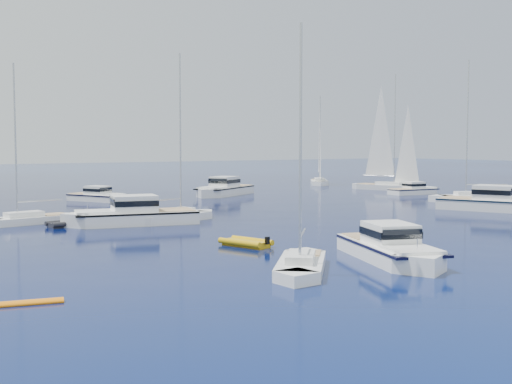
# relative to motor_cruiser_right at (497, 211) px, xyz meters

# --- Properties ---
(motor_cruiser_right) EXTENTS (7.76, 12.34, 3.11)m
(motor_cruiser_right) POSITION_rel_motor_cruiser_right_xyz_m (0.00, 0.00, 0.00)
(motor_cruiser_right) COLOR silver
(motor_cruiser_right) RESTS_ON ground
(motor_cruiser_left) EXTENTS (6.44, 10.34, 2.60)m
(motor_cruiser_left) POSITION_rel_motor_cruiser_right_xyz_m (-27.74, -13.09, 0.00)
(motor_cruiser_left) COLOR white
(motor_cruiser_left) RESTS_ON ground
(motor_cruiser_centre) EXTENTS (11.76, 6.04, 2.96)m
(motor_cruiser_centre) POSITION_rel_motor_cruiser_right_xyz_m (-32.98, 9.65, 0.00)
(motor_cruiser_centre) COLOR white
(motor_cruiser_centre) RESTS_ON ground
(motor_cruiser_far_r) EXTENTS (8.05, 3.29, 2.05)m
(motor_cruiser_far_r) POSITION_rel_motor_cruiser_right_xyz_m (9.62, 18.82, 0.00)
(motor_cruiser_far_r) COLOR white
(motor_cruiser_far_r) RESTS_ON ground
(motor_cruiser_distant) EXTENTS (11.64, 8.78, 3.00)m
(motor_cruiser_distant) POSITION_rel_motor_cruiser_right_xyz_m (-11.61, 30.86, 0.00)
(motor_cruiser_distant) COLOR silver
(motor_cruiser_distant) RESTS_ON ground
(motor_cruiser_horizon) EXTENTS (5.88, 8.61, 2.18)m
(motor_cruiser_horizon) POSITION_rel_motor_cruiser_right_xyz_m (-27.53, 31.52, 0.00)
(motor_cruiser_horizon) COLOR white
(motor_cruiser_horizon) RESTS_ON ground
(sailboat_fore) EXTENTS (7.34, 7.75, 12.46)m
(sailboat_fore) POSITION_rel_motor_cruiser_right_xyz_m (-33.53, -12.59, 0.00)
(sailboat_fore) COLOR white
(sailboat_fore) RESTS_ON ground
(sailboat_mid_r) EXTENTS (10.73, 8.41, 16.13)m
(sailboat_mid_r) POSITION_rel_motor_cruiser_right_xyz_m (6.69, 7.42, 0.00)
(sailboat_mid_r) COLOR white
(sailboat_mid_r) RESTS_ON ground
(sailboat_mid_l) EXTENTS (9.13, 3.51, 13.08)m
(sailboat_mid_l) POSITION_rel_motor_cruiser_right_xyz_m (-39.56, 14.77, 0.00)
(sailboat_mid_l) COLOR white
(sailboat_mid_l) RESTS_ON ground
(sailboat_centre) EXTENTS (10.03, 5.15, 14.28)m
(sailboat_centre) POSITION_rel_motor_cruiser_right_xyz_m (-29.36, 9.77, 0.00)
(sailboat_centre) COLOR white
(sailboat_centre) RESTS_ON ground
(sailboat_sails_r) EXTENTS (6.36, 11.64, 16.59)m
(sailboat_sails_r) POSITION_rel_motor_cruiser_right_xyz_m (12.35, 26.48, 0.00)
(sailboat_sails_r) COLOR silver
(sailboat_sails_r) RESTS_ON ground
(sailboat_sails_far) EXTENTS (8.00, 9.46, 14.55)m
(sailboat_sails_far) POSITION_rel_motor_cruiser_right_xyz_m (12.76, 41.58, 0.00)
(sailboat_sails_far) COLOR white
(sailboat_sails_far) RESTS_ON ground
(tender_yellow) EXTENTS (2.76, 3.81, 0.95)m
(tender_yellow) POSITION_rel_motor_cruiser_right_xyz_m (-31.48, -4.46, 0.00)
(tender_yellow) COLOR #CD9C0C
(tender_yellow) RESTS_ON ground
(tender_grey_near) EXTENTS (3.53, 2.54, 0.95)m
(tender_grey_near) POSITION_rel_motor_cruiser_right_xyz_m (-27.11, -13.43, 0.00)
(tender_grey_near) COLOR black
(tender_grey_near) RESTS_ON ground
(tender_grey_far) EXTENTS (3.79, 2.44, 0.95)m
(tender_grey_far) POSITION_rel_motor_cruiser_right_xyz_m (-37.36, 11.32, 0.00)
(tender_grey_far) COLOR black
(tender_grey_far) RESTS_ON ground
(kayak_orange) EXTENTS (3.25, 1.36, 0.30)m
(kayak_orange) POSITION_rel_motor_cruiser_right_xyz_m (-46.81, -11.74, 0.00)
(kayak_orange) COLOR orange
(kayak_orange) RESTS_ON ground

